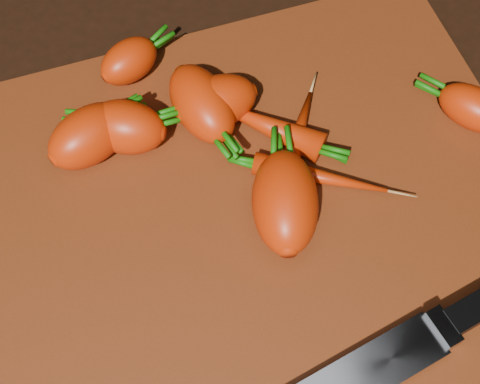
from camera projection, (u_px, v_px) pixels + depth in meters
name	position (u px, v px, depth m)	size (l,w,h in m)	color
ground	(244.00, 221.00, 0.57)	(2.00, 2.00, 0.01)	black
cutting_board	(244.00, 215.00, 0.56)	(0.50, 0.40, 0.01)	maroon
carrot_0	(89.00, 136.00, 0.56)	(0.08, 0.05, 0.05)	red
carrot_1	(126.00, 127.00, 0.57)	(0.07, 0.05, 0.05)	red
carrot_2	(202.00, 104.00, 0.58)	(0.08, 0.05, 0.05)	red
carrot_3	(285.00, 202.00, 0.53)	(0.09, 0.05, 0.05)	red
carrot_4	(216.00, 102.00, 0.58)	(0.07, 0.05, 0.05)	red
carrot_5	(129.00, 61.00, 0.61)	(0.06, 0.04, 0.04)	red
carrot_6	(473.00, 108.00, 0.58)	(0.06, 0.04, 0.04)	red
carrot_7	(296.00, 141.00, 0.58)	(0.11, 0.02, 0.02)	red
carrot_8	(320.00, 177.00, 0.56)	(0.11, 0.02, 0.02)	red
carrot_9	(266.00, 125.00, 0.58)	(0.11, 0.03, 0.03)	red
knife	(347.00, 384.00, 0.48)	(0.32, 0.09, 0.02)	gray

